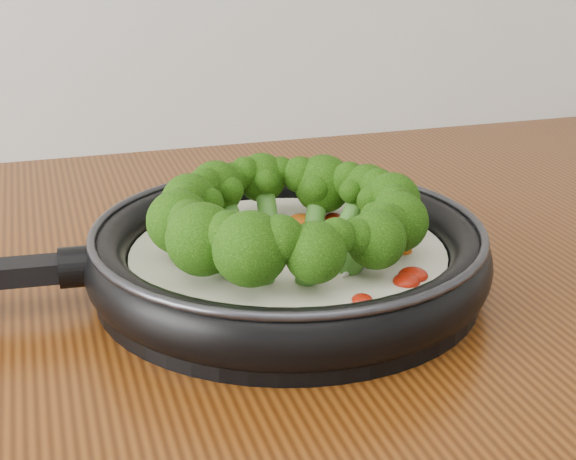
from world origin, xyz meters
name	(u,v)px	position (x,y,z in m)	size (l,w,h in m)	color
skillet	(283,247)	(0.06, 1.05, 0.94)	(0.51, 0.34, 0.10)	black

